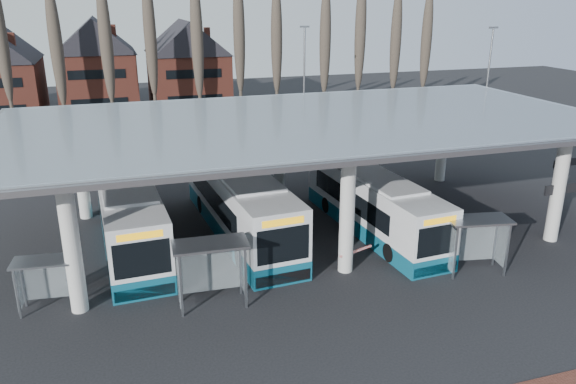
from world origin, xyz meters
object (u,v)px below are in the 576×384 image
object	(u,v)px
bus_1	(239,203)
bus_2	(372,204)
shelter_0	(46,272)
shelter_2	(476,232)
bus_0	(128,213)
shelter_1	(210,259)

from	to	relation	value
bus_1	bus_2	world-z (taller)	bus_1
bus_2	shelter_0	distance (m)	16.92
bus_2	shelter_2	xyz separation A→B (m)	(2.44, -5.99, 0.43)
bus_2	shelter_0	xyz separation A→B (m)	(-16.53, -3.61, 0.11)
shelter_0	bus_1	bearing A→B (deg)	36.30
bus_1	shelter_2	xyz separation A→B (m)	(9.55, -7.91, 0.25)
bus_0	shelter_1	size ratio (longest dim) A/B	4.08
shelter_0	shelter_1	size ratio (longest dim) A/B	0.82
bus_0	shelter_0	distance (m)	6.88
shelter_0	shelter_2	bearing A→B (deg)	-1.25
shelter_1	shelter_2	world-z (taller)	shelter_1
bus_1	bus_2	bearing A→B (deg)	-19.22
bus_0	shelter_2	distance (m)	17.50
bus_2	shelter_0	world-z (taller)	bus_2
shelter_0	shelter_1	world-z (taller)	shelter_1
shelter_0	bus_2	bearing A→B (deg)	18.21
shelter_0	shelter_2	distance (m)	19.12
shelter_0	shelter_1	bearing A→B (deg)	-8.02
bus_1	bus_2	distance (m)	7.37
bus_1	bus_2	xyz separation A→B (m)	(7.11, -1.92, -0.17)
bus_1	shelter_0	world-z (taller)	bus_1
bus_0	shelter_1	world-z (taller)	bus_0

